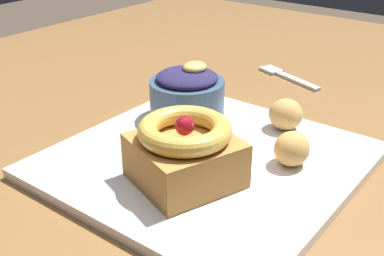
{
  "coord_description": "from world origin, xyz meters",
  "views": [
    {
      "loc": [
        -0.45,
        -0.38,
        1.01
      ],
      "look_at": [
        -0.07,
        -0.09,
        0.77
      ],
      "focal_mm": 45.95,
      "sensor_mm": 36.0,
      "label": 1
    }
  ],
  "objects_px": {
    "front_plate": "(206,160)",
    "fritter_front": "(286,114)",
    "berry_ramekin": "(188,94)",
    "fritter_middle": "(292,149)",
    "cake_slice": "(185,152)",
    "fork": "(285,76)"
  },
  "relations": [
    {
      "from": "cake_slice",
      "to": "berry_ramekin",
      "type": "relative_size",
      "value": 1.27
    },
    {
      "from": "fritter_front",
      "to": "cake_slice",
      "type": "bearing_deg",
      "value": 172.35
    },
    {
      "from": "front_plate",
      "to": "berry_ramekin",
      "type": "xyz_separation_m",
      "value": [
        0.07,
        0.08,
        0.04
      ]
    },
    {
      "from": "cake_slice",
      "to": "fritter_middle",
      "type": "bearing_deg",
      "value": -36.09
    },
    {
      "from": "cake_slice",
      "to": "berry_ramekin",
      "type": "xyz_separation_m",
      "value": [
        0.12,
        0.09,
        -0.0
      ]
    },
    {
      "from": "fork",
      "to": "berry_ramekin",
      "type": "bearing_deg",
      "value": 106.03
    },
    {
      "from": "front_plate",
      "to": "cake_slice",
      "type": "xyz_separation_m",
      "value": [
        -0.05,
        -0.01,
        0.04
      ]
    },
    {
      "from": "front_plate",
      "to": "cake_slice",
      "type": "distance_m",
      "value": 0.07
    },
    {
      "from": "cake_slice",
      "to": "fritter_middle",
      "type": "xyz_separation_m",
      "value": [
        0.09,
        -0.07,
        -0.01
      ]
    },
    {
      "from": "berry_ramekin",
      "to": "fritter_middle",
      "type": "xyz_separation_m",
      "value": [
        -0.03,
        -0.16,
        -0.01
      ]
    },
    {
      "from": "berry_ramekin",
      "to": "fritter_front",
      "type": "height_order",
      "value": "berry_ramekin"
    },
    {
      "from": "fritter_front",
      "to": "fork",
      "type": "relative_size",
      "value": 0.33
    },
    {
      "from": "front_plate",
      "to": "cake_slice",
      "type": "bearing_deg",
      "value": -166.62
    },
    {
      "from": "berry_ramekin",
      "to": "fritter_front",
      "type": "distance_m",
      "value": 0.12
    },
    {
      "from": "fork",
      "to": "front_plate",
      "type": "bearing_deg",
      "value": 121.46
    },
    {
      "from": "berry_ramekin",
      "to": "fork",
      "type": "xyz_separation_m",
      "value": [
        0.24,
        -0.02,
        -0.04
      ]
    },
    {
      "from": "berry_ramekin",
      "to": "fritter_middle",
      "type": "relative_size",
      "value": 2.32
    },
    {
      "from": "berry_ramekin",
      "to": "fritter_middle",
      "type": "distance_m",
      "value": 0.16
    },
    {
      "from": "front_plate",
      "to": "berry_ramekin",
      "type": "bearing_deg",
      "value": 48.72
    },
    {
      "from": "front_plate",
      "to": "fritter_middle",
      "type": "xyz_separation_m",
      "value": [
        0.04,
        -0.08,
        0.02
      ]
    },
    {
      "from": "front_plate",
      "to": "cake_slice",
      "type": "height_order",
      "value": "cake_slice"
    },
    {
      "from": "front_plate",
      "to": "fritter_front",
      "type": "height_order",
      "value": "fritter_front"
    }
  ]
}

